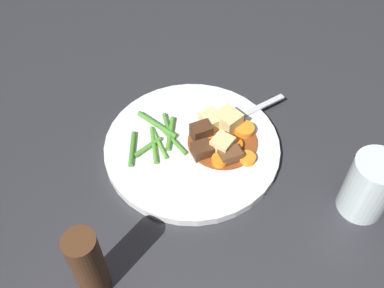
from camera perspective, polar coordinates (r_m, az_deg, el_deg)
The scene contains 26 objects.
ground_plane at distance 0.73m, azimuth 0.00°, elevation -0.71°, with size 3.00×3.00×0.00m, color #2D2D33.
dinner_plate at distance 0.73m, azimuth 0.00°, elevation -0.36°, with size 0.29×0.29×0.01m, color white.
stew_sauce at distance 0.72m, azimuth 3.93°, elevation 0.29°, with size 0.11×0.11×0.00m, color brown.
carrot_slice_0 at distance 0.74m, azimuth 6.75°, elevation 1.82°, with size 0.03×0.03×0.01m, color orange.
carrot_slice_1 at distance 0.70m, azimuth 7.10°, elevation -1.84°, with size 0.03×0.03×0.01m, color orange.
carrot_slice_2 at distance 0.69m, azimuth 3.55°, elevation -2.17°, with size 0.03×0.03×0.01m, color orange.
carrot_slice_3 at distance 0.71m, azimuth 5.29°, elevation -0.22°, with size 0.03×0.03×0.01m, color orange.
carrot_slice_4 at distance 0.71m, azimuth 1.92°, elevation 0.09°, with size 0.03×0.03×0.01m, color orange.
potato_chunk_0 at distance 0.73m, azimuth 4.67°, elevation 3.00°, with size 0.04×0.03×0.03m, color #EAD68C.
potato_chunk_1 at distance 0.70m, azimuth 3.92°, elevation -0.17°, with size 0.03×0.03×0.03m, color #EAD68C.
potato_chunk_2 at distance 0.74m, azimuth 2.48°, elevation 3.02°, with size 0.03×0.03×0.03m, color #EAD68C.
meat_chunk_0 at distance 0.70m, azimuth 1.27°, elevation -0.79°, with size 0.03×0.03×0.02m, color #4C2B19.
meat_chunk_1 at distance 0.69m, azimuth 4.92°, elevation -1.50°, with size 0.03×0.02×0.02m, color brown.
meat_chunk_2 at distance 0.72m, azimuth 1.19°, elevation 1.55°, with size 0.02×0.03×0.03m, color #4C2B19.
meat_chunk_3 at distance 0.74m, azimuth 5.75°, elevation 3.01°, with size 0.02×0.02×0.02m, color brown.
green_bean_0 at distance 0.72m, azimuth -4.89°, elevation -0.23°, with size 0.01×0.01×0.07m, color #599E38.
green_bean_1 at distance 0.74m, azimuth -3.21°, elevation 2.45°, with size 0.01×0.01×0.05m, color #4C8E33.
green_bean_2 at distance 0.74m, azimuth -4.48°, elevation 2.48°, with size 0.01×0.01×0.08m, color #4C8E33.
green_bean_3 at distance 0.73m, azimuth -2.79°, elevation 1.38°, with size 0.01×0.01×0.07m, color #599E38.
green_bean_4 at distance 0.71m, azimuth -5.69°, elevation -0.37°, with size 0.01×0.01×0.05m, color #599E38.
green_bean_5 at distance 0.72m, azimuth -4.31°, elevation 0.21°, with size 0.01×0.01×0.07m, color #66AD42.
green_bean_6 at distance 0.72m, azimuth -2.43°, elevation 0.14°, with size 0.01×0.01×0.07m, color #4C8E33.
green_bean_7 at distance 0.71m, azimuth -7.68°, elevation -0.60°, with size 0.01×0.01×0.07m, color #4C8E33.
fork at distance 0.76m, azimuth 6.19°, elevation 3.52°, with size 0.14×0.12×0.00m.
water_glass at distance 0.67m, azimuth 21.79°, elevation -5.05°, with size 0.07×0.07×0.10m, color silver.
pepper_mill at distance 0.57m, azimuth -13.21°, elevation -14.84°, with size 0.04×0.04×0.12m, color #4C2D19.
Camera 1 is at (0.06, -0.45, 0.57)m, focal length 41.55 mm.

